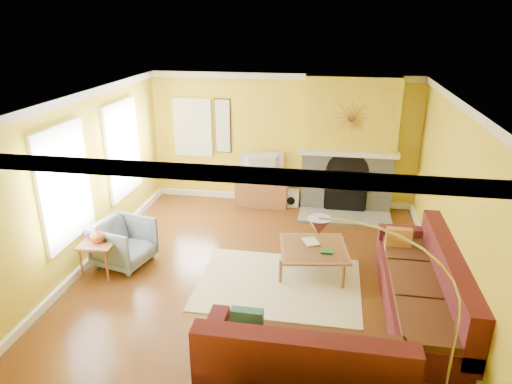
% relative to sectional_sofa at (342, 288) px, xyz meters
% --- Properties ---
extents(floor, '(5.50, 6.00, 0.02)m').
position_rel_sectional_sofa_xyz_m(floor, '(-1.25, 0.94, -0.46)').
color(floor, brown).
rests_on(floor, ground).
extents(ceiling, '(5.50, 6.00, 0.02)m').
position_rel_sectional_sofa_xyz_m(ceiling, '(-1.25, 0.94, 2.26)').
color(ceiling, white).
rests_on(ceiling, ground).
extents(wall_back, '(5.50, 0.02, 2.70)m').
position_rel_sectional_sofa_xyz_m(wall_back, '(-1.25, 3.95, 0.90)').
color(wall_back, yellow).
rests_on(wall_back, ground).
extents(wall_front, '(5.50, 0.02, 2.70)m').
position_rel_sectional_sofa_xyz_m(wall_front, '(-1.25, -2.07, 0.90)').
color(wall_front, yellow).
rests_on(wall_front, ground).
extents(wall_left, '(0.02, 6.00, 2.70)m').
position_rel_sectional_sofa_xyz_m(wall_left, '(-4.01, 0.94, 0.90)').
color(wall_left, yellow).
rests_on(wall_left, ground).
extents(wall_right, '(0.02, 6.00, 2.70)m').
position_rel_sectional_sofa_xyz_m(wall_right, '(1.51, 0.94, 0.90)').
color(wall_right, yellow).
rests_on(wall_right, ground).
extents(baseboard, '(5.50, 6.00, 0.12)m').
position_rel_sectional_sofa_xyz_m(baseboard, '(-1.25, 0.94, -0.39)').
color(baseboard, white).
rests_on(baseboard, floor).
extents(crown_molding, '(5.50, 6.00, 0.12)m').
position_rel_sectional_sofa_xyz_m(crown_molding, '(-1.25, 0.94, 2.19)').
color(crown_molding, white).
rests_on(crown_molding, ceiling).
extents(window_left_near, '(0.06, 1.22, 1.72)m').
position_rel_sectional_sofa_xyz_m(window_left_near, '(-3.97, 2.24, 1.05)').
color(window_left_near, white).
rests_on(window_left_near, wall_left).
extents(window_left_far, '(0.06, 1.22, 1.72)m').
position_rel_sectional_sofa_xyz_m(window_left_far, '(-3.97, 0.34, 1.05)').
color(window_left_far, white).
rests_on(window_left_far, wall_left).
extents(window_back, '(0.82, 0.06, 1.22)m').
position_rel_sectional_sofa_xyz_m(window_back, '(-3.15, 3.90, 1.10)').
color(window_back, white).
rests_on(window_back, wall_back).
extents(wall_art, '(0.34, 0.04, 1.14)m').
position_rel_sectional_sofa_xyz_m(wall_art, '(-2.50, 3.91, 1.15)').
color(wall_art, white).
rests_on(wall_art, wall_back).
extents(fireplace, '(1.80, 0.40, 2.70)m').
position_rel_sectional_sofa_xyz_m(fireplace, '(0.10, 3.74, 0.90)').
color(fireplace, '#A09C97').
rests_on(fireplace, floor).
extents(mantel, '(1.92, 0.22, 0.08)m').
position_rel_sectional_sofa_xyz_m(mantel, '(0.10, 3.50, 0.80)').
color(mantel, white).
rests_on(mantel, fireplace).
extents(hearth, '(1.80, 0.70, 0.06)m').
position_rel_sectional_sofa_xyz_m(hearth, '(0.10, 3.19, -0.42)').
color(hearth, '#A09C97').
rests_on(hearth, floor).
extents(sunburst, '(0.70, 0.04, 0.70)m').
position_rel_sectional_sofa_xyz_m(sunburst, '(0.10, 3.51, 1.50)').
color(sunburst, olive).
rests_on(sunburst, fireplace).
extents(rug, '(2.40, 1.80, 0.02)m').
position_rel_sectional_sofa_xyz_m(rug, '(-0.90, 0.64, -0.44)').
color(rug, beige).
rests_on(rug, floor).
extents(sectional_sofa, '(2.99, 3.51, 0.90)m').
position_rel_sectional_sofa_xyz_m(sectional_sofa, '(0.00, 0.00, 0.00)').
color(sectional_sofa, '#571C20').
rests_on(sectional_sofa, floor).
extents(coffee_table, '(1.17, 1.17, 0.40)m').
position_rel_sectional_sofa_xyz_m(coffee_table, '(-0.42, 1.15, -0.25)').
color(coffee_table, white).
rests_on(coffee_table, floor).
extents(media_console, '(1.08, 0.48, 0.59)m').
position_rel_sectional_sofa_xyz_m(media_console, '(-1.63, 3.65, -0.15)').
color(media_console, '#985E37').
rests_on(media_console, floor).
extents(tv, '(0.92, 0.35, 0.53)m').
position_rel_sectional_sofa_xyz_m(tv, '(-1.63, 3.65, 0.41)').
color(tv, black).
rests_on(tv, media_console).
extents(subwoofer, '(0.32, 0.32, 0.32)m').
position_rel_sectional_sofa_xyz_m(subwoofer, '(-1.00, 3.73, -0.29)').
color(subwoofer, white).
rests_on(subwoofer, floor).
extents(armchair, '(0.97, 0.96, 0.74)m').
position_rel_sectional_sofa_xyz_m(armchair, '(-3.42, 0.84, -0.08)').
color(armchair, gray).
rests_on(armchair, floor).
extents(side_table, '(0.54, 0.54, 0.56)m').
position_rel_sectional_sofa_xyz_m(side_table, '(-3.63, 0.46, -0.17)').
color(side_table, '#985E37').
rests_on(side_table, floor).
extents(vase, '(0.30, 0.30, 0.24)m').
position_rel_sectional_sofa_xyz_m(vase, '(-3.63, 0.46, 0.23)').
color(vase, '#DA5F26').
rests_on(vase, side_table).
extents(book, '(0.31, 0.35, 0.03)m').
position_rel_sectional_sofa_xyz_m(book, '(-0.57, 1.25, -0.03)').
color(book, white).
rests_on(book, coffee_table).
extents(arc_lamp, '(1.36, 0.36, 2.13)m').
position_rel_sectional_sofa_xyz_m(arc_lamp, '(0.37, -1.61, 0.62)').
color(arc_lamp, silver).
rests_on(arc_lamp, floor).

